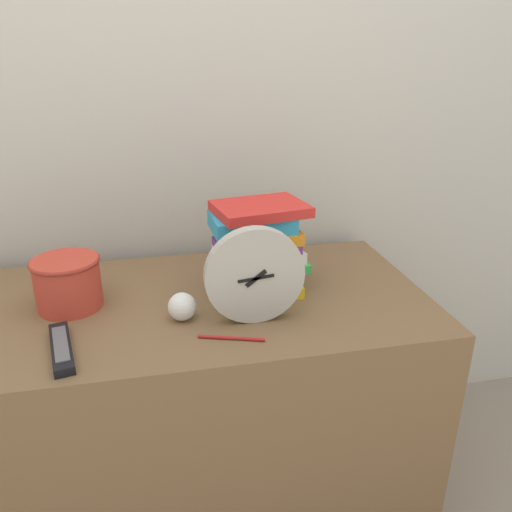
{
  "coord_description": "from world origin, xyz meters",
  "views": [
    {
      "loc": [
        -0.01,
        -0.86,
        1.31
      ],
      "look_at": [
        0.22,
        0.27,
        0.84
      ],
      "focal_mm": 35.0,
      "sensor_mm": 36.0,
      "label": 1
    }
  ],
  "objects_px": {
    "basket": "(68,281)",
    "pen": "(231,338)",
    "crumpled_paper_ball": "(182,307)",
    "desk_clock": "(255,276)",
    "tv_remote": "(61,348)",
    "book_stack": "(258,247)"
  },
  "relations": [
    {
      "from": "basket",
      "to": "pen",
      "type": "bearing_deg",
      "value": -32.8
    },
    {
      "from": "crumpled_paper_ball",
      "to": "pen",
      "type": "height_order",
      "value": "crumpled_paper_ball"
    },
    {
      "from": "desk_clock",
      "to": "tv_remote",
      "type": "bearing_deg",
      "value": -173.58
    },
    {
      "from": "book_stack",
      "to": "pen",
      "type": "height_order",
      "value": "book_stack"
    },
    {
      "from": "desk_clock",
      "to": "crumpled_paper_ball",
      "type": "distance_m",
      "value": 0.19
    },
    {
      "from": "desk_clock",
      "to": "crumpled_paper_ball",
      "type": "xyz_separation_m",
      "value": [
        -0.17,
        0.04,
        -0.08
      ]
    },
    {
      "from": "book_stack",
      "to": "basket",
      "type": "height_order",
      "value": "book_stack"
    },
    {
      "from": "basket",
      "to": "tv_remote",
      "type": "xyz_separation_m",
      "value": [
        0.01,
        -0.22,
        -0.06
      ]
    },
    {
      "from": "desk_clock",
      "to": "tv_remote",
      "type": "height_order",
      "value": "desk_clock"
    },
    {
      "from": "book_stack",
      "to": "tv_remote",
      "type": "relative_size",
      "value": 1.28
    },
    {
      "from": "desk_clock",
      "to": "book_stack",
      "type": "bearing_deg",
      "value": 75.26
    },
    {
      "from": "book_stack",
      "to": "crumpled_paper_ball",
      "type": "bearing_deg",
      "value": -147.49
    },
    {
      "from": "pen",
      "to": "book_stack",
      "type": "bearing_deg",
      "value": 65.36
    },
    {
      "from": "basket",
      "to": "tv_remote",
      "type": "bearing_deg",
      "value": -88.06
    },
    {
      "from": "crumpled_paper_ball",
      "to": "tv_remote",
      "type": "bearing_deg",
      "value": -161.16
    },
    {
      "from": "book_stack",
      "to": "tv_remote",
      "type": "bearing_deg",
      "value": -154.63
    },
    {
      "from": "desk_clock",
      "to": "basket",
      "type": "distance_m",
      "value": 0.48
    },
    {
      "from": "book_stack",
      "to": "basket",
      "type": "xyz_separation_m",
      "value": [
        -0.49,
        -0.01,
        -0.05
      ]
    },
    {
      "from": "book_stack",
      "to": "crumpled_paper_ball",
      "type": "relative_size",
      "value": 3.81
    },
    {
      "from": "book_stack",
      "to": "crumpled_paper_ball",
      "type": "distance_m",
      "value": 0.27
    },
    {
      "from": "desk_clock",
      "to": "book_stack",
      "type": "distance_m",
      "value": 0.19
    },
    {
      "from": "desk_clock",
      "to": "book_stack",
      "type": "height_order",
      "value": "desk_clock"
    }
  ]
}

